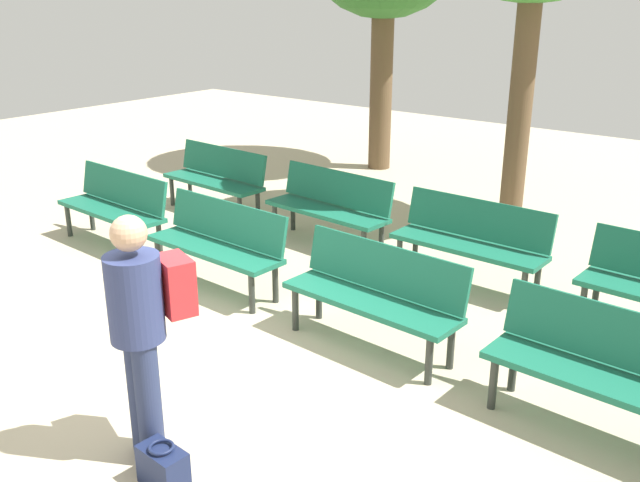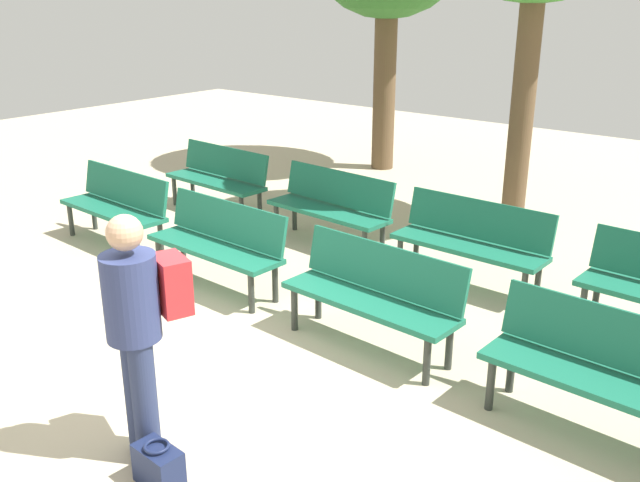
{
  "view_description": "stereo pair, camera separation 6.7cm",
  "coord_description": "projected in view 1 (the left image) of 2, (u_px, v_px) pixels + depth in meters",
  "views": [
    {
      "loc": [
        4.04,
        -3.01,
        2.89
      ],
      "look_at": [
        0.0,
        2.09,
        0.55
      ],
      "focal_mm": 39.5,
      "sensor_mm": 36.0,
      "label": 1
    },
    {
      "loc": [
        4.09,
        -2.97,
        2.89
      ],
      "look_at": [
        0.0,
        2.09,
        0.55
      ],
      "focal_mm": 39.5,
      "sensor_mm": 36.0,
      "label": 2
    }
  ],
  "objects": [
    {
      "name": "bench_r0_c2",
      "position": [
        375.0,
        291.0,
        5.89
      ],
      "size": [
        1.62,
        0.55,
        0.87
      ],
      "rotation": [
        0.0,
        0.0,
        -0.05
      ],
      "color": "#19664C",
      "rests_on": "ground_plane"
    },
    {
      "name": "bench_r0_c0",
      "position": [
        115.0,
        204.0,
        8.28
      ],
      "size": [
        1.62,
        0.56,
        0.87
      ],
      "rotation": [
        0.0,
        0.0,
        -0.05
      ],
      "color": "#19664C",
      "rests_on": "ground_plane"
    },
    {
      "name": "handbag",
      "position": [
        163.0,
        467.0,
        4.3
      ],
      "size": [
        0.33,
        0.2,
        0.29
      ],
      "color": "#192347",
      "rests_on": "ground_plane"
    },
    {
      "name": "bench_r0_c3",
      "position": [
        609.0,
        366.0,
        4.72
      ],
      "size": [
        1.62,
        0.54,
        0.87
      ],
      "rotation": [
        0.0,
        0.0,
        -0.04
      ],
      "color": "#19664C",
      "rests_on": "ground_plane"
    },
    {
      "name": "bench_r1_c0",
      "position": [
        217.0,
        176.0,
        9.51
      ],
      "size": [
        1.62,
        0.56,
        0.87
      ],
      "rotation": [
        0.0,
        0.0,
        -0.05
      ],
      "color": "#19664C",
      "rests_on": "ground_plane"
    },
    {
      "name": "bench_r1_c2",
      "position": [
        471.0,
        238.0,
        7.14
      ],
      "size": [
        1.61,
        0.51,
        0.87
      ],
      "rotation": [
        0.0,
        0.0,
        -0.02
      ],
      "color": "#19664C",
      "rests_on": "ground_plane"
    },
    {
      "name": "visitor_with_backpack",
      "position": [
        143.0,
        325.0,
        4.34
      ],
      "size": [
        0.46,
        0.59,
        1.65
      ],
      "rotation": [
        0.0,
        0.0,
        2.81
      ],
      "color": "navy",
      "rests_on": "ground_plane"
    },
    {
      "name": "bench_r0_c1",
      "position": [
        219.0,
        240.0,
        7.07
      ],
      "size": [
        1.61,
        0.53,
        0.87
      ],
      "rotation": [
        0.0,
        0.0,
        -0.03
      ],
      "color": "#19664C",
      "rests_on": "ground_plane"
    },
    {
      "name": "bench_r1_c1",
      "position": [
        330.0,
        204.0,
        8.27
      ],
      "size": [
        1.63,
        0.58,
        0.87
      ],
      "rotation": [
        0.0,
        0.0,
        -0.07
      ],
      "color": "#19664C",
      "rests_on": "ground_plane"
    },
    {
      "name": "ground_plane",
      "position": [
        156.0,
        377.0,
        5.56
      ],
      "size": [
        24.0,
        24.0,
        0.0
      ],
      "primitive_type": "plane",
      "color": "#BCAD8E"
    }
  ]
}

